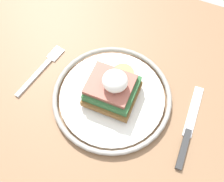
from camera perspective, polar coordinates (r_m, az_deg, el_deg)
name	(u,v)px	position (r m, az deg, el deg)	size (l,w,h in m)	color
ground_plane	(101,177)	(1.27, -2.25, -17.01)	(6.00, 6.00, 0.00)	#9E9993
dining_table	(92,131)	(0.68, -4.09, -8.17)	(0.97, 0.77, 0.73)	#846042
plate	(112,97)	(0.57, 0.00, -1.23)	(0.24, 0.24, 0.02)	silver
sandwich	(112,88)	(0.54, 0.09, 0.61)	(0.10, 0.12, 0.08)	brown
fork	(42,68)	(0.63, -13.99, 4.50)	(0.04, 0.15, 0.00)	silver
knife	(187,134)	(0.57, 15.07, -8.36)	(0.02, 0.19, 0.01)	#2D2D2D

